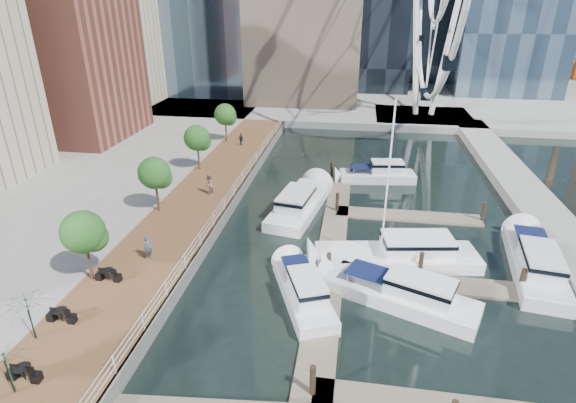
# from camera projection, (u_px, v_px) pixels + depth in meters

# --- Properties ---
(ground) EXTENTS (520.00, 520.00, 0.00)m
(ground) POSITION_uv_depth(u_px,v_px,m) (258.00, 358.00, 23.14)
(ground) COLOR black
(ground) RESTS_ON ground
(boardwalk) EXTENTS (6.00, 60.00, 1.00)m
(boardwalk) POSITION_uv_depth(u_px,v_px,m) (192.00, 213.00, 37.71)
(boardwalk) COLOR brown
(boardwalk) RESTS_ON ground
(seawall) EXTENTS (0.25, 60.00, 1.00)m
(seawall) POSITION_uv_depth(u_px,v_px,m) (226.00, 215.00, 37.28)
(seawall) COLOR #595954
(seawall) RESTS_ON ground
(land_far) EXTENTS (200.00, 114.00, 1.00)m
(land_far) POSITION_uv_depth(u_px,v_px,m) (344.00, 69.00, 114.74)
(land_far) COLOR gray
(land_far) RESTS_ON ground
(breakwater) EXTENTS (4.00, 60.00, 1.00)m
(breakwater) POSITION_uv_depth(u_px,v_px,m) (539.00, 210.00, 38.11)
(breakwater) COLOR gray
(breakwater) RESTS_ON ground
(pier) EXTENTS (14.00, 12.00, 1.00)m
(pier) POSITION_uv_depth(u_px,v_px,m) (423.00, 118.00, 67.76)
(pier) COLOR gray
(pier) RESTS_ON ground
(railing) EXTENTS (0.10, 60.00, 1.05)m
(railing) POSITION_uv_depth(u_px,v_px,m) (224.00, 204.00, 36.87)
(railing) COLOR white
(railing) RESTS_ON boardwalk
(floating_docks) EXTENTS (16.00, 34.00, 2.60)m
(floating_docks) POSITION_uv_depth(u_px,v_px,m) (403.00, 261.00, 30.80)
(floating_docks) COLOR #6D6051
(floating_docks) RESTS_ON ground
(street_trees) EXTENTS (2.60, 42.60, 4.60)m
(street_trees) POSITION_uv_depth(u_px,v_px,m) (154.00, 173.00, 35.58)
(street_trees) COLOR #3F2B1C
(street_trees) RESTS_ON ground
(cafe_tables) EXTENTS (2.50, 13.70, 0.74)m
(cafe_tables) POSITION_uv_depth(u_px,v_px,m) (44.00, 342.00, 22.24)
(cafe_tables) COLOR black
(cafe_tables) RESTS_ON ground
(yacht_foreground) EXTENTS (10.32, 6.33, 2.15)m
(yacht_foreground) POSITION_uv_depth(u_px,v_px,m) (399.00, 303.00, 27.33)
(yacht_foreground) COLOR white
(yacht_foreground) RESTS_ON ground
(pedestrian_near) EXTENTS (0.73, 0.74, 1.72)m
(pedestrian_near) POSITION_uv_depth(u_px,v_px,m) (148.00, 247.00, 29.75)
(pedestrian_near) COLOR #454B5C
(pedestrian_near) RESTS_ON boardwalk
(pedestrian_mid) EXTENTS (0.82, 0.99, 1.87)m
(pedestrian_mid) POSITION_uv_depth(u_px,v_px,m) (209.00, 184.00, 39.64)
(pedestrian_mid) COLOR #8D6961
(pedestrian_mid) RESTS_ON boardwalk
(pedestrian_far) EXTENTS (0.94, 0.75, 1.49)m
(pedestrian_far) POSITION_uv_depth(u_px,v_px,m) (241.00, 139.00, 53.02)
(pedestrian_far) COLOR #31353E
(pedestrian_far) RESTS_ON boardwalk
(moored_yachts) EXTENTS (21.72, 36.38, 11.50)m
(moored_yachts) POSITION_uv_depth(u_px,v_px,m) (390.00, 263.00, 31.45)
(moored_yachts) COLOR white
(moored_yachts) RESTS_ON ground
(cafe_seating) EXTENTS (4.43, 8.26, 2.53)m
(cafe_seating) POSITION_uv_depth(u_px,v_px,m) (12.00, 354.00, 20.40)
(cafe_seating) COLOR #0E361A
(cafe_seating) RESTS_ON ground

